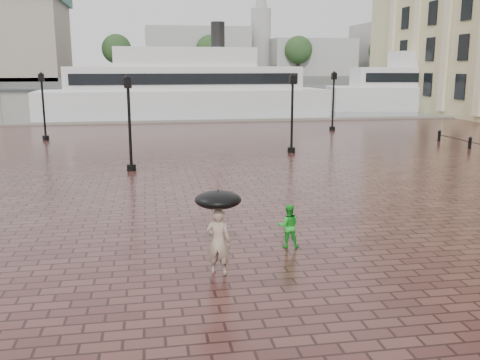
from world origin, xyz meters
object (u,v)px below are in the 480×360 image
object	(u,v)px
street_lamps	(207,109)
child_pedestrian	(288,226)
adult_pedestrian	(218,241)
ferry_near	(185,89)
ferry_far	(449,86)

from	to	relation	value
street_lamps	child_pedestrian	size ratio (longest dim) A/B	17.57
adult_pedestrian	ferry_near	distance (m)	40.71
street_lamps	adult_pedestrian	size ratio (longest dim) A/B	13.22
street_lamps	ferry_far	world-z (taller)	ferry_far
street_lamps	ferry_far	xyz separation A→B (m)	(30.47, 23.73, 0.35)
child_pedestrian	ferry_far	world-z (taller)	ferry_far
adult_pedestrian	ferry_far	distance (m)	55.45
ferry_near	child_pedestrian	bearing A→B (deg)	-92.10
adult_pedestrian	child_pedestrian	bearing A→B (deg)	-122.17
street_lamps	adult_pedestrian	bearing A→B (deg)	-95.65
child_pedestrian	ferry_far	bearing A→B (deg)	-116.22
child_pedestrian	ferry_far	xyz separation A→B (m)	(30.41, 43.27, 2.07)
ferry_near	ferry_far	distance (m)	30.75
adult_pedestrian	ferry_near	xyz separation A→B (m)	(2.09, 40.61, 1.91)
adult_pedestrian	ferry_near	world-z (taller)	ferry_near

